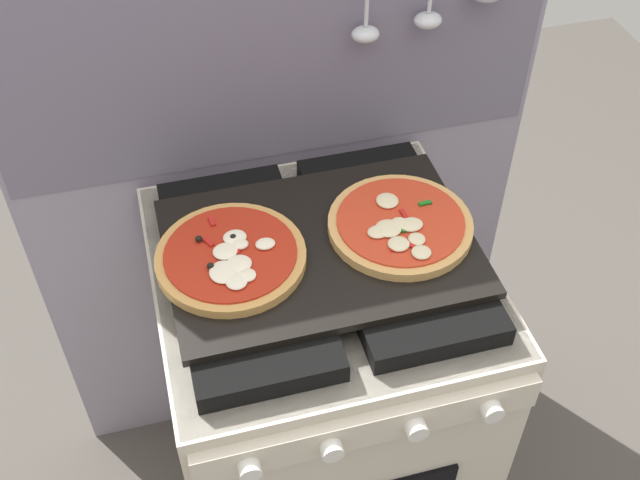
{
  "coord_description": "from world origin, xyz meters",
  "views": [
    {
      "loc": [
        -0.25,
        -0.93,
        1.89
      ],
      "look_at": [
        0.0,
        0.0,
        0.93
      ],
      "focal_mm": 43.71,
      "sensor_mm": 36.0,
      "label": 1
    }
  ],
  "objects": [
    {
      "name": "baking_tray",
      "position": [
        0.0,
        0.0,
        0.91
      ],
      "size": [
        0.54,
        0.38,
        0.02
      ],
      "primitive_type": "cube",
      "color": "black",
      "rests_on": "stove"
    },
    {
      "name": "pizza_left",
      "position": [
        -0.16,
        0.0,
        0.93
      ],
      "size": [
        0.26,
        0.26,
        0.03
      ],
      "color": "tan",
      "rests_on": "baking_tray"
    },
    {
      "name": "stove",
      "position": [
        -0.0,
        -0.0,
        0.45
      ],
      "size": [
        0.6,
        0.64,
        0.9
      ],
      "color": "beige",
      "rests_on": "ground_plane"
    },
    {
      "name": "pizza_right",
      "position": [
        0.15,
        -0.01,
        0.93
      ],
      "size": [
        0.26,
        0.26,
        0.03
      ],
      "color": "tan",
      "rests_on": "baking_tray"
    },
    {
      "name": "kitchen_backsplash",
      "position": [
        0.0,
        0.33,
        0.79
      ],
      "size": [
        1.1,
        0.09,
        1.55
      ],
      "color": "gray",
      "rests_on": "ground_plane"
    }
  ]
}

